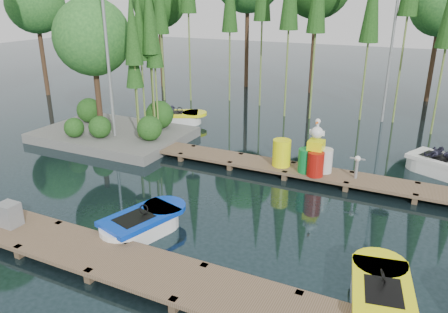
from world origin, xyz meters
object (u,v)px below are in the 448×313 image
at_px(utility_cabinet, 9,214).
at_px(drum_cluster, 316,158).
at_px(island, 106,63).
at_px(yellow_barrel, 282,153).
at_px(boat_blue, 142,225).
at_px(boat_yellow_far, 178,118).

distance_m(utility_cabinet, drum_cluster, 9.15).
distance_m(island, yellow_barrel, 8.41).
height_order(boat_blue, boat_yellow_far, boat_yellow_far).
xyz_separation_m(boat_blue, boat_yellow_far, (-4.63, 9.24, 0.03)).
distance_m(boat_blue, utility_cabinet, 3.36).
distance_m(utility_cabinet, yellow_barrel, 8.52).
bearing_deg(yellow_barrel, island, 174.37).
xyz_separation_m(boat_yellow_far, drum_cluster, (7.75, -3.97, 0.57)).
xyz_separation_m(island, utility_cabinet, (3.17, -7.79, -2.58)).
height_order(island, boat_yellow_far, island).
bearing_deg(drum_cluster, utility_cabinet, -131.51).
bearing_deg(utility_cabinet, island, 112.13).
bearing_deg(utility_cabinet, boat_yellow_far, 98.87).
bearing_deg(yellow_barrel, boat_blue, -109.39).
height_order(boat_blue, yellow_barrel, yellow_barrel).
relative_size(island, boat_blue, 2.47).
height_order(boat_blue, utility_cabinet, utility_cabinet).
relative_size(boat_blue, drum_cluster, 1.48).
distance_m(boat_blue, drum_cluster, 6.16).
bearing_deg(boat_yellow_far, yellow_barrel, -37.17).
xyz_separation_m(utility_cabinet, drum_cluster, (6.06, 6.85, 0.23)).
height_order(boat_yellow_far, drum_cluster, drum_cluster).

